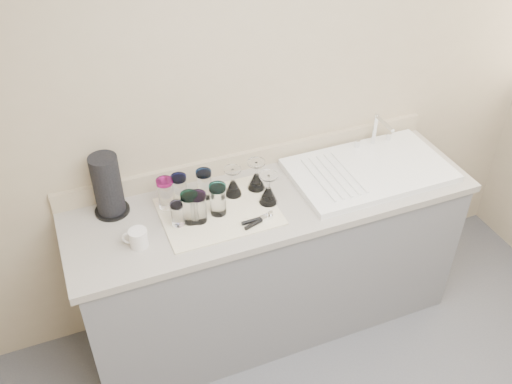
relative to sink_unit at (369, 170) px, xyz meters
name	(u,v)px	position (x,y,z in m)	size (l,w,h in m)	color
room_envelope	(450,262)	(-0.55, -1.20, 0.64)	(3.54, 3.50, 2.52)	#4C4C51
counter_unit	(271,262)	(-0.55, 0.00, -0.47)	(2.06, 0.62, 0.90)	slate
sink_unit	(369,170)	(0.00, 0.00, 0.00)	(0.82, 0.50, 0.22)	white
dish_towel	(219,211)	(-0.84, -0.01, -0.02)	(0.55, 0.42, 0.01)	white
tumbler_teal	(166,193)	(-1.06, 0.11, 0.07)	(0.08, 0.08, 0.16)	white
tumbler_cyan	(180,189)	(-0.99, 0.13, 0.07)	(0.08, 0.08, 0.15)	white
tumbler_purple	(204,184)	(-0.87, 0.12, 0.07)	(0.08, 0.08, 0.15)	white
tumbler_magenta	(177,214)	(-1.04, -0.03, 0.05)	(0.06, 0.06, 0.12)	white
tumbler_blue	(198,207)	(-0.95, -0.04, 0.07)	(0.08, 0.08, 0.16)	white
tumbler_lavender	(218,199)	(-0.84, -0.03, 0.07)	(0.08, 0.08, 0.16)	white
tumbler_extra	(190,208)	(-0.98, -0.03, 0.07)	(0.08, 0.08, 0.16)	white
goblet_back_left	(233,186)	(-0.73, 0.08, 0.04)	(0.09, 0.09, 0.15)	white
goblet_back_right	(256,179)	(-0.60, 0.09, 0.04)	(0.09, 0.09, 0.16)	white
goblet_front_right	(268,193)	(-0.59, -0.04, 0.04)	(0.09, 0.09, 0.16)	white
can_opener	(258,220)	(-0.69, -0.16, 0.00)	(0.16, 0.07, 0.02)	silver
white_mug	(138,238)	(-1.25, -0.10, 0.02)	(0.13, 0.11, 0.09)	silver
paper_towel_roll	(108,186)	(-1.31, 0.18, 0.13)	(0.17, 0.17, 0.31)	black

